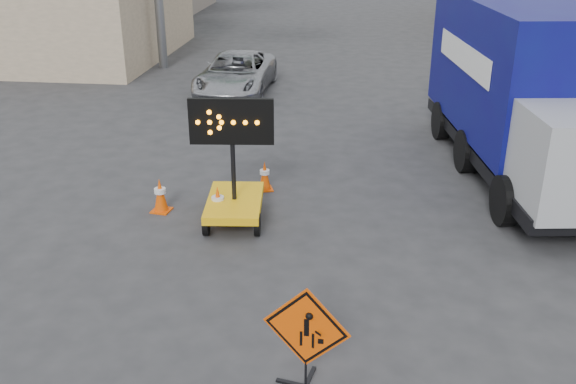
% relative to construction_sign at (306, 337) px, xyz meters
% --- Properties ---
extents(ground, '(100.00, 100.00, 0.00)m').
position_rel_construction_sign_xyz_m(ground, '(-1.14, 0.75, -0.83)').
color(ground, '#2D2D30').
rests_on(ground, ground).
extents(curb_right, '(0.40, 60.00, 0.12)m').
position_rel_construction_sign_xyz_m(curb_right, '(6.06, 15.75, -0.77)').
color(curb_right, gray).
rests_on(curb_right, ground).
extents(storefront_left_near, '(14.00, 10.00, 4.00)m').
position_rel_construction_sign_xyz_m(storefront_left_near, '(-15.14, 20.75, 1.17)').
color(storefront_left_near, '#CCB393').
rests_on(storefront_left_near, ground).
extents(construction_sign, '(1.17, 0.83, 1.57)m').
position_rel_construction_sign_xyz_m(construction_sign, '(0.00, 0.00, 0.00)').
color(construction_sign, black).
rests_on(construction_sign, ground).
extents(arrow_board, '(1.66, 1.95, 2.63)m').
position_rel_construction_sign_xyz_m(arrow_board, '(-1.93, 4.94, -0.24)').
color(arrow_board, yellow).
rests_on(arrow_board, ground).
extents(pickup_truck, '(2.35, 5.01, 1.39)m').
position_rel_construction_sign_xyz_m(pickup_truck, '(-3.87, 15.08, -0.14)').
color(pickup_truck, '#A3A5AA').
rests_on(pickup_truck, ground).
extents(box_truck, '(3.64, 8.79, 4.04)m').
position_rel_construction_sign_xyz_m(box_truck, '(4.39, 8.50, 1.00)').
color(box_truck, black).
rests_on(box_truck, ground).
extents(cone_a, '(0.46, 0.46, 0.80)m').
position_rel_construction_sign_xyz_m(cone_a, '(-2.26, 4.86, -0.44)').
color(cone_a, '#EE4C05').
rests_on(cone_a, ground).
extents(cone_b, '(0.44, 0.44, 0.75)m').
position_rel_construction_sign_xyz_m(cone_b, '(-3.60, 5.21, -0.46)').
color(cone_b, '#EE4C05').
rests_on(cone_b, ground).
extents(cone_c, '(0.45, 0.45, 0.69)m').
position_rel_construction_sign_xyz_m(cone_c, '(-1.56, 6.63, -0.49)').
color(cone_c, '#EE4C05').
rests_on(cone_c, ground).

